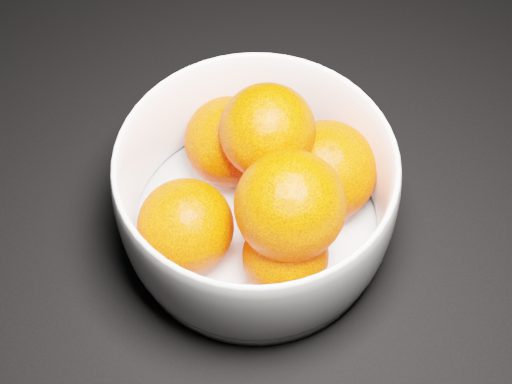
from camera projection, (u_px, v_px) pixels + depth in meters
The scene contains 3 objects.
ground at pixel (59, 347), 0.52m from camera, with size 3.00×3.00×0.00m, color black.
bowl at pixel (256, 196), 0.53m from camera, with size 0.21×0.21×0.10m.
orange_pile at pixel (267, 183), 0.52m from camera, with size 0.16×0.18×0.12m.
Camera 1 is at (0.23, -0.07, 0.49)m, focal length 50.00 mm.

